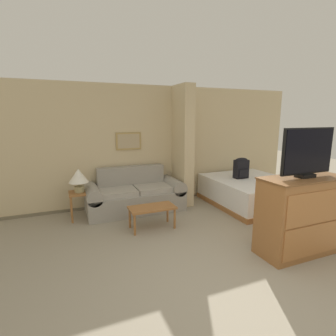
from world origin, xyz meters
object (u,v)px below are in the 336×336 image
at_px(couch, 135,195).
at_px(bed, 250,191).
at_px(backpack, 241,168).
at_px(coffee_table, 152,209).
at_px(tv_dresser, 301,215).
at_px(tv, 308,153).
at_px(table_lamp, 79,177).

relative_size(couch, bed, 1.05).
distance_m(bed, backpack, 0.56).
distance_m(coffee_table, bed, 2.51).
distance_m(coffee_table, tv_dresser, 2.33).
bearing_deg(coffee_table, couch, 91.94).
relative_size(tv, bed, 0.46).
xyz_separation_m(coffee_table, table_lamp, (-1.12, 0.93, 0.48)).
height_order(couch, coffee_table, couch).
bearing_deg(couch, coffee_table, -88.06).
bearing_deg(coffee_table, table_lamp, 140.31).
bearing_deg(tv_dresser, couch, 123.68).
bearing_deg(backpack, tv_dresser, -105.91).
relative_size(coffee_table, table_lamp, 1.78).
xyz_separation_m(couch, tv_dresser, (1.72, -2.59, 0.23)).
distance_m(table_lamp, backpack, 3.45).
relative_size(table_lamp, bed, 0.24).
height_order(couch, table_lamp, table_lamp).
bearing_deg(coffee_table, tv, -43.11).
distance_m(couch, backpack, 2.43).
bearing_deg(couch, tv, -56.31).
bearing_deg(coffee_table, bed, 10.01).
relative_size(table_lamp, backpack, 0.97).
height_order(coffee_table, tv, tv).
bearing_deg(backpack, couch, 169.37).
xyz_separation_m(tv_dresser, bed, (0.78, 2.02, -0.26)).
distance_m(tv_dresser, tv, 0.89).
height_order(table_lamp, tv, tv).
xyz_separation_m(couch, bed, (2.51, -0.57, -0.03)).
height_order(table_lamp, tv_dresser, tv_dresser).
relative_size(couch, tv_dresser, 1.58).
bearing_deg(coffee_table, backpack, 13.80).
xyz_separation_m(coffee_table, bed, (2.47, 0.44, -0.05)).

